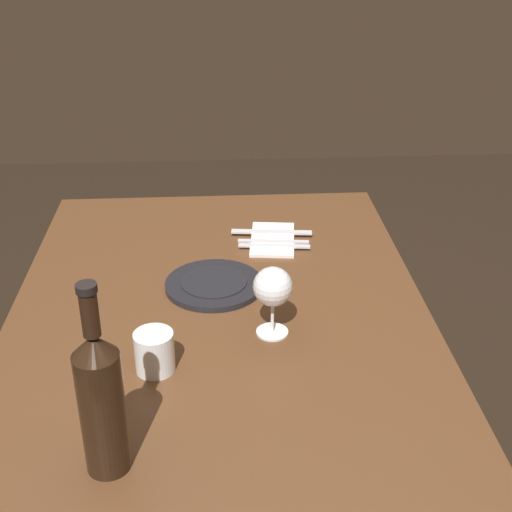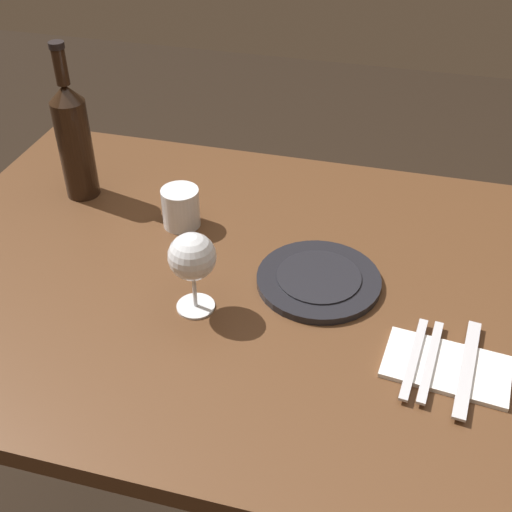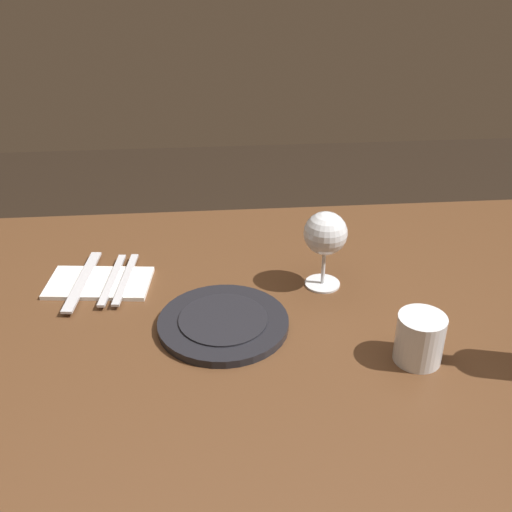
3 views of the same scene
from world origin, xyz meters
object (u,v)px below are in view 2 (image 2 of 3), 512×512
object	(u,v)px
wine_bottle	(74,138)
fork_outer	(414,358)
wine_glass_left	(192,258)
table_knife	(467,368)
dinner_plate	(319,280)
water_tumbler	(181,209)
fork_inner	(430,361)
folded_napkin	(446,367)

from	to	relation	value
wine_bottle	fork_outer	distance (m)	0.80
wine_glass_left	table_knife	bearing A→B (deg)	-4.52
wine_bottle	dinner_plate	distance (m)	0.58
table_knife	dinner_plate	bearing A→B (deg)	149.40
wine_bottle	table_knife	world-z (taller)	wine_bottle
water_tumbler	table_knife	distance (m)	0.62
water_tumbler	dinner_plate	bearing A→B (deg)	-20.56
dinner_plate	table_knife	size ratio (longest dim) A/B	1.05
fork_inner	table_knife	xyz separation A→B (m)	(0.06, 0.00, 0.00)
folded_napkin	fork_outer	size ratio (longest dim) A/B	1.11
folded_napkin	fork_inner	world-z (taller)	fork_inner
wine_glass_left	fork_inner	xyz separation A→B (m)	(0.39, -0.04, -0.10)
folded_napkin	table_knife	xyz separation A→B (m)	(0.03, 0.00, 0.01)
water_tumbler	fork_inner	size ratio (longest dim) A/B	0.44
water_tumbler	dinner_plate	world-z (taller)	water_tumbler
dinner_plate	table_knife	bearing A→B (deg)	-30.60
folded_napkin	table_knife	distance (m)	0.03
wine_bottle	folded_napkin	world-z (taller)	wine_bottle
fork_outer	wine_glass_left	bearing A→B (deg)	174.51
water_tumbler	table_knife	world-z (taller)	water_tumbler
wine_glass_left	fork_inner	distance (m)	0.41
table_knife	wine_bottle	bearing A→B (deg)	158.17
wine_glass_left	folded_napkin	distance (m)	0.43
water_tumbler	fork_inner	bearing A→B (deg)	-27.80
fork_outer	table_knife	distance (m)	0.08
water_tumbler	wine_bottle	bearing A→B (deg)	167.01
wine_glass_left	table_knife	xyz separation A→B (m)	(0.45, -0.04, -0.10)
folded_napkin	fork_inner	distance (m)	0.03
wine_glass_left	table_knife	size ratio (longest dim) A/B	0.71
water_tumbler	fork_outer	world-z (taller)	water_tumbler
fork_inner	fork_outer	bearing A→B (deg)	180.00
wine_bottle	fork_inner	xyz separation A→B (m)	(0.75, -0.32, -0.12)
table_knife	fork_inner	bearing A→B (deg)	180.00
wine_glass_left	dinner_plate	distance (m)	0.24
dinner_plate	fork_outer	bearing A→B (deg)	-40.62
wine_glass_left	folded_napkin	world-z (taller)	wine_glass_left
folded_napkin	wine_bottle	bearing A→B (deg)	157.41
folded_napkin	water_tumbler	bearing A→B (deg)	153.33
wine_glass_left	water_tumbler	world-z (taller)	wine_glass_left
wine_glass_left	table_knife	distance (m)	0.46
wine_glass_left	fork_outer	size ratio (longest dim) A/B	0.83
water_tumbler	fork_outer	bearing A→B (deg)	-29.03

